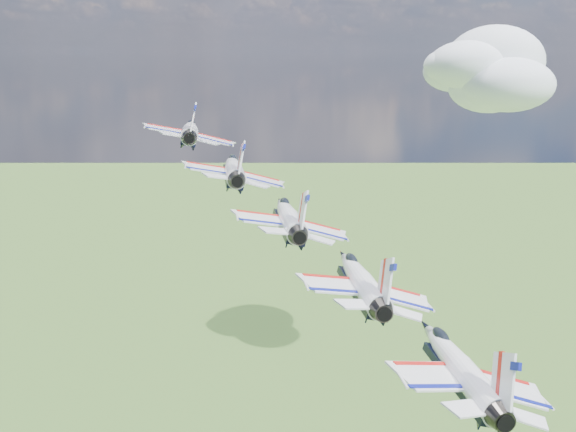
% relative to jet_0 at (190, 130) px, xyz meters
% --- Properties ---
extents(cloud_far, '(68.66, 53.95, 26.98)m').
position_rel_jet_0_xyz_m(cloud_far, '(74.32, 205.49, 1.24)').
color(cloud_far, white).
extents(jet_0, '(16.71, 20.04, 7.69)m').
position_rel_jet_0_xyz_m(jet_0, '(0.00, 0.00, 0.00)').
color(jet_0, white).
extents(jet_1, '(16.71, 20.04, 7.69)m').
position_rel_jet_0_xyz_m(jet_1, '(7.98, -9.33, -3.36)').
color(jet_1, white).
extents(jet_2, '(16.71, 20.04, 7.69)m').
position_rel_jet_0_xyz_m(jet_2, '(15.96, -18.66, -6.72)').
color(jet_2, white).
extents(jet_3, '(16.71, 20.04, 7.69)m').
position_rel_jet_0_xyz_m(jet_3, '(23.94, -27.98, -10.08)').
color(jet_3, silver).
extents(jet_4, '(16.71, 20.04, 7.69)m').
position_rel_jet_0_xyz_m(jet_4, '(31.92, -37.31, -13.45)').
color(jet_4, white).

